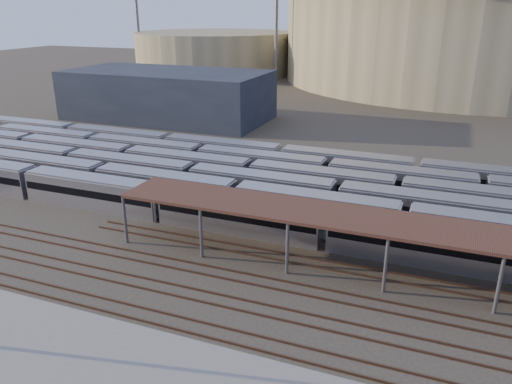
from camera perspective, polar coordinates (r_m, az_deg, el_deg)
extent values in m
plane|color=#383026|center=(47.97, -7.51, -7.92)|extent=(420.00, 420.00, 0.00)
cube|color=gray|center=(40.72, -24.59, -15.35)|extent=(50.00, 9.00, 0.20)
cube|color=silver|center=(57.12, -10.65, -1.31)|extent=(112.00, 2.90, 3.60)
cube|color=silver|center=(57.39, -2.35, -0.85)|extent=(112.00, 2.90, 3.60)
cube|color=silver|center=(64.26, -7.36, 1.37)|extent=(112.00, 2.90, 3.60)
cube|color=silver|center=(65.24, -0.68, 1.84)|extent=(112.00, 2.90, 3.60)
cube|color=silver|center=(66.41, 8.10, 1.97)|extent=(112.00, 2.90, 3.60)
cube|color=silver|center=(72.28, 2.87, 3.70)|extent=(112.00, 2.90, 3.60)
cylinder|color=#5B5B60|center=(51.88, -14.74, -3.11)|extent=(0.30, 0.30, 5.00)
cylinder|color=#5B5B60|center=(55.95, -11.56, -1.08)|extent=(0.30, 0.30, 5.00)
cylinder|color=#5B5B60|center=(47.62, -6.29, -4.72)|extent=(0.30, 0.30, 5.00)
cylinder|color=#5B5B60|center=(52.02, -3.56, -2.37)|extent=(0.30, 0.30, 5.00)
cylinder|color=#5B5B60|center=(44.61, 3.59, -6.45)|extent=(0.30, 0.30, 5.00)
cylinder|color=#5B5B60|center=(49.28, 5.54, -3.78)|extent=(0.30, 0.30, 5.00)
cylinder|color=#5B5B60|center=(43.12, 14.60, -8.15)|extent=(0.30, 0.30, 5.00)
cylinder|color=#5B5B60|center=(47.94, 15.46, -5.20)|extent=(0.30, 0.30, 5.00)
cylinder|color=#5B5B60|center=(43.31, 26.02, -9.58)|extent=(0.30, 0.30, 5.00)
cylinder|color=#5B5B60|center=(48.11, 25.67, -6.50)|extent=(0.30, 0.30, 5.00)
cube|color=#3E2019|center=(44.29, 20.87, -4.27)|extent=(60.00, 6.00, 0.30)
cube|color=#4C3323|center=(46.61, -8.55, -8.76)|extent=(170.00, 0.12, 0.18)
cube|color=#4C3323|center=(47.74, -7.66, -7.95)|extent=(170.00, 0.12, 0.18)
cube|color=#4C3323|center=(43.69, -11.17, -11.09)|extent=(170.00, 0.12, 0.18)
cube|color=#4C3323|center=(44.77, -10.14, -10.18)|extent=(170.00, 0.12, 0.18)
cube|color=#4C3323|center=(40.96, -14.21, -13.71)|extent=(170.00, 0.12, 0.18)
cube|color=#4C3323|center=(41.96, -13.02, -12.69)|extent=(170.00, 0.12, 0.18)
cylinder|color=#9C8F69|center=(176.90, 23.65, 16.09)|extent=(116.00, 116.00, 28.00)
cylinder|color=#9C8F69|center=(185.97, -4.68, 15.63)|extent=(56.00, 56.00, 14.00)
cube|color=#1E232D|center=(108.87, -10.08, 10.87)|extent=(42.00, 20.00, 10.00)
cylinder|color=#5B5B60|center=(155.34, 2.35, 18.79)|extent=(1.00, 1.00, 36.00)
cylinder|color=#5B5B60|center=(189.22, -13.39, 18.60)|extent=(1.00, 1.00, 36.00)
cylinder|color=#5B5B60|center=(199.13, 13.14, 18.69)|extent=(1.00, 1.00, 36.00)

